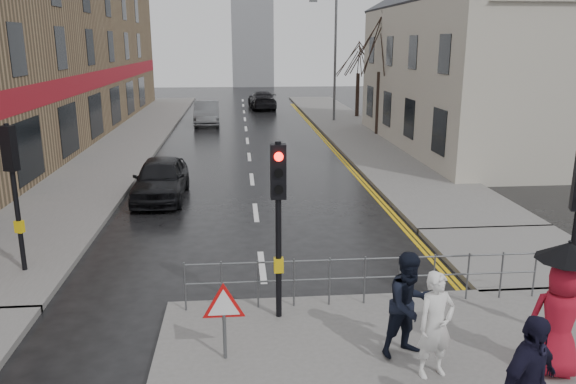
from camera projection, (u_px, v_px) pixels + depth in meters
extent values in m
plane|color=black|center=(269.00, 328.00, 10.62)|extent=(120.00, 120.00, 0.00)
cube|color=#605E5B|center=(133.00, 136.00, 32.17)|extent=(4.00, 44.00, 0.14)
cube|color=#605E5B|center=(350.00, 127.00, 35.22)|extent=(4.00, 40.00, 0.14)
cube|color=#605E5B|center=(521.00, 255.00, 14.05)|extent=(4.00, 4.20, 0.14)
cube|color=#886F4E|center=(17.00, 47.00, 29.47)|extent=(8.00, 42.00, 10.00)
cube|color=#B5AE9E|center=(487.00, 78.00, 28.08)|extent=(9.00, 16.00, 7.00)
cube|color=gray|center=(252.00, 10.00, 68.09)|extent=(5.00, 5.00, 18.00)
cylinder|color=black|center=(278.00, 232.00, 10.36)|extent=(0.11, 0.11, 3.40)
cube|color=black|center=(278.00, 172.00, 10.06)|extent=(0.28, 0.22, 1.00)
cylinder|color=#FF0C07|center=(279.00, 157.00, 9.85)|extent=(0.16, 0.04, 0.16)
cylinder|color=black|center=(279.00, 173.00, 9.92)|extent=(0.16, 0.04, 0.16)
cylinder|color=black|center=(279.00, 190.00, 10.00)|extent=(0.16, 0.04, 0.16)
cube|color=gold|center=(279.00, 265.00, 10.52)|extent=(0.18, 0.14, 0.28)
cylinder|color=black|center=(574.00, 246.00, 9.63)|extent=(0.11, 0.11, 3.40)
cube|color=gold|center=(569.00, 281.00, 9.80)|extent=(0.22, 0.19, 0.28)
cylinder|color=black|center=(16.00, 199.00, 12.56)|extent=(0.11, 0.11, 3.40)
cube|color=black|center=(9.00, 148.00, 12.26)|extent=(0.34, 0.30, 1.00)
cylinder|color=black|center=(12.00, 134.00, 12.31)|extent=(0.16, 0.09, 0.16)
cylinder|color=black|center=(14.00, 147.00, 12.39)|extent=(0.16, 0.09, 0.16)
cylinder|color=black|center=(15.00, 161.00, 12.47)|extent=(0.16, 0.09, 0.16)
cube|color=gold|center=(19.00, 227.00, 12.72)|extent=(0.22, 0.19, 0.28)
cylinder|color=#595B5E|center=(185.00, 287.00, 10.89)|extent=(0.04, 0.04, 1.00)
cylinder|color=#595B5E|center=(535.00, 274.00, 11.51)|extent=(0.04, 0.04, 1.00)
cylinder|color=#595B5E|center=(365.00, 259.00, 11.08)|extent=(7.10, 0.04, 0.04)
cylinder|color=#595B5E|center=(365.00, 278.00, 11.19)|extent=(7.10, 0.04, 0.04)
cylinder|color=#595B5E|center=(225.00, 335.00, 9.25)|extent=(0.06, 0.06, 0.85)
cylinder|color=red|center=(224.00, 306.00, 9.12)|extent=(0.80, 0.03, 0.80)
cylinder|color=white|center=(224.00, 306.00, 9.10)|extent=(0.60, 0.03, 0.60)
cylinder|color=#595B5E|center=(335.00, 60.00, 37.02)|extent=(0.16, 0.16, 8.00)
cube|color=#595B5E|center=(313.00, 0.00, 35.93)|extent=(0.50, 0.25, 0.18)
cylinder|color=#32231B|center=(378.00, 103.00, 31.95)|extent=(0.26, 0.26, 3.50)
cylinder|color=#32231B|center=(357.00, 95.00, 39.76)|extent=(0.26, 0.26, 3.00)
imported|color=silver|center=(436.00, 325.00, 8.67)|extent=(0.71, 0.56, 1.73)
imported|color=black|center=(409.00, 305.00, 9.25)|extent=(1.06, 0.94, 1.81)
imported|color=#A31325|center=(559.00, 320.00, 8.69)|extent=(1.07, 0.89, 1.87)
cylinder|color=black|center=(560.00, 314.00, 8.67)|extent=(0.02, 0.02, 2.07)
cone|color=black|center=(569.00, 251.00, 8.40)|extent=(0.96, 0.96, 0.28)
imported|color=black|center=(161.00, 179.00, 19.24)|extent=(1.72, 4.21, 1.43)
imported|color=#515457|center=(207.00, 113.00, 36.76)|extent=(1.77, 4.66, 1.52)
imported|color=black|center=(262.00, 100.00, 45.49)|extent=(2.28, 5.06, 1.44)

